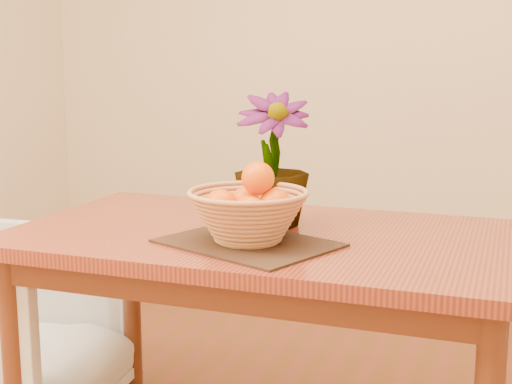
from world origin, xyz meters
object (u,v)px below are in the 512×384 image
(wicker_basket, at_px, (248,218))
(potted_plant, at_px, (272,160))
(armchair, at_px, (2,324))
(table, at_px, (265,262))

(wicker_basket, relative_size, potted_plant, 0.82)
(armchair, bearing_deg, table, -94.16)
(wicker_basket, xyz_separation_m, potted_plant, (-0.01, 0.23, 0.12))
(table, distance_m, potted_plant, 0.29)
(wicker_basket, bearing_deg, armchair, 171.17)
(potted_plant, bearing_deg, wicker_basket, -107.19)
(potted_plant, height_order, armchair, potted_plant)
(wicker_basket, bearing_deg, table, 91.95)
(potted_plant, distance_m, armchair, 1.09)
(potted_plant, relative_size, armchair, 0.53)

